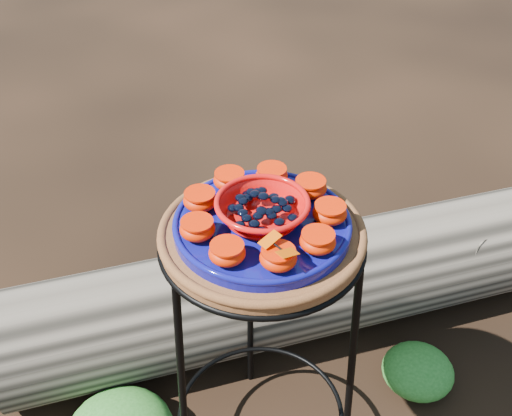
{
  "coord_description": "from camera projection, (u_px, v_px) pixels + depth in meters",
  "views": [
    {
      "loc": [
        -0.13,
        -0.93,
        1.51
      ],
      "look_at": [
        -0.01,
        0.0,
        0.79
      ],
      "focal_mm": 45.0,
      "sensor_mm": 36.0,
      "label": 1
    }
  ],
  "objects": [
    {
      "name": "orange_half_1",
      "position": [
        318.0,
        241.0,
        1.13
      ],
      "size": [
        0.07,
        0.07,
        0.04
      ],
      "primitive_type": "ellipsoid",
      "color": "red",
      "rests_on": "cobalt_plate"
    },
    {
      "name": "foliage_back",
      "position": [
        190.0,
        287.0,
        2.01
      ],
      "size": [
        0.33,
        0.33,
        0.16
      ],
      "primitive_type": "ellipsoid",
      "color": "#205D1A",
      "rests_on": "ground"
    },
    {
      "name": "orange_half_4",
      "position": [
        272.0,
        175.0,
        1.29
      ],
      "size": [
        0.07,
        0.07,
        0.04
      ],
      "primitive_type": "ellipsoid",
      "color": "red",
      "rests_on": "cobalt_plate"
    },
    {
      "name": "orange_half_0",
      "position": [
        278.0,
        258.0,
        1.1
      ],
      "size": [
        0.07,
        0.07,
        0.04
      ],
      "primitive_type": "ellipsoid",
      "color": "red",
      "rests_on": "cobalt_plate"
    },
    {
      "name": "glass_gems",
      "position": [
        262.0,
        196.0,
        1.17
      ],
      "size": [
        0.13,
        0.13,
        0.02
      ],
      "primitive_type": null,
      "color": "black",
      "rests_on": "red_bowl"
    },
    {
      "name": "cobalt_plate",
      "position": [
        262.0,
        226.0,
        1.21
      ],
      "size": [
        0.34,
        0.34,
        0.02
      ],
      "primitive_type": "cylinder",
      "color": "#0C0964",
      "rests_on": "terracotta_saucer"
    },
    {
      "name": "orange_half_6",
      "position": [
        200.0,
        200.0,
        1.23
      ],
      "size": [
        0.07,
        0.07,
        0.04
      ],
      "primitive_type": "ellipsoid",
      "color": "red",
      "rests_on": "cobalt_plate"
    },
    {
      "name": "terracotta_saucer",
      "position": [
        262.0,
        237.0,
        1.23
      ],
      "size": [
        0.39,
        0.39,
        0.03
      ],
      "primitive_type": "cylinder",
      "color": "#502C16",
      "rests_on": "plant_stand"
    },
    {
      "name": "orange_half_5",
      "position": [
        230.0,
        180.0,
        1.28
      ],
      "size": [
        0.07,
        0.07,
        0.04
      ],
      "primitive_type": "ellipsoid",
      "color": "red",
      "rests_on": "cobalt_plate"
    },
    {
      "name": "orange_half_3",
      "position": [
        310.0,
        188.0,
        1.26
      ],
      "size": [
        0.07,
        0.07,
        0.04
      ],
      "primitive_type": "ellipsoid",
      "color": "red",
      "rests_on": "cobalt_plate"
    },
    {
      "name": "orange_half_8",
      "position": [
        227.0,
        253.0,
        1.11
      ],
      "size": [
        0.07,
        0.07,
        0.04
      ],
      "primitive_type": "ellipsoid",
      "color": "red",
      "rests_on": "cobalt_plate"
    },
    {
      "name": "foliage_right",
      "position": [
        418.0,
        370.0,
        1.8
      ],
      "size": [
        0.2,
        0.2,
        0.1
      ],
      "primitive_type": "ellipsoid",
      "color": "#205D1A",
      "rests_on": "ground"
    },
    {
      "name": "orange_half_2",
      "position": [
        330.0,
        213.0,
        1.19
      ],
      "size": [
        0.07,
        0.07,
        0.04
      ],
      "primitive_type": "ellipsoid",
      "color": "red",
      "rests_on": "cobalt_plate"
    },
    {
      "name": "driftwood_log",
      "position": [
        303.0,
        284.0,
        1.91
      ],
      "size": [
        1.8,
        0.75,
        0.33
      ],
      "primitive_type": null,
      "rotation": [
        0.0,
        0.0,
        0.17
      ],
      "color": "black",
      "rests_on": "ground"
    },
    {
      "name": "plant_stand",
      "position": [
        261.0,
        360.0,
        1.45
      ],
      "size": [
        0.44,
        0.44,
        0.7
      ],
      "primitive_type": null,
      "color": "black",
      "rests_on": "ground"
    },
    {
      "name": "orange_half_7",
      "position": [
        197.0,
        229.0,
        1.16
      ],
      "size": [
        0.07,
        0.07,
        0.04
      ],
      "primitive_type": "ellipsoid",
      "color": "red",
      "rests_on": "cobalt_plate"
    },
    {
      "name": "butterfly",
      "position": [
        279.0,
        247.0,
        1.08
      ],
      "size": [
        0.1,
        0.09,
        0.01
      ],
      "primitive_type": null,
      "rotation": [
        0.0,
        0.0,
        0.56
      ],
      "color": "#D94900",
      "rests_on": "orange_half_0"
    },
    {
      "name": "red_bowl",
      "position": [
        262.0,
        211.0,
        1.19
      ],
      "size": [
        0.17,
        0.17,
        0.05
      ],
      "primitive_type": null,
      "color": "red",
      "rests_on": "cobalt_plate"
    }
  ]
}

